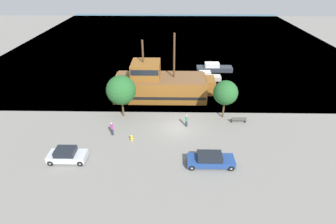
% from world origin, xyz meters
% --- Properties ---
extents(ground_plane, '(160.00, 160.00, 0.00)m').
position_xyz_m(ground_plane, '(0.00, 0.00, 0.00)').
color(ground_plane, gray).
extents(water_surface, '(80.00, 80.00, 0.00)m').
position_xyz_m(water_surface, '(0.00, 44.00, 0.00)').
color(water_surface, '#38667F').
rests_on(water_surface, ground).
extents(pirate_ship, '(15.39, 5.57, 10.01)m').
position_xyz_m(pirate_ship, '(-2.80, 8.85, 2.13)').
color(pirate_ship, brown).
rests_on(pirate_ship, water_surface).
extents(moored_boat_dockside, '(5.02, 1.83, 1.57)m').
position_xyz_m(moored_boat_dockside, '(5.37, 16.06, 0.58)').
color(moored_boat_dockside, '#B7B2A8').
rests_on(moored_boat_dockside, water_surface).
extents(moored_boat_outer, '(6.87, 2.06, 1.64)m').
position_xyz_m(moored_boat_outer, '(7.30, 20.46, 0.61)').
color(moored_boat_outer, '#2D333D').
rests_on(moored_boat_outer, water_surface).
extents(parked_car_curb_front, '(4.03, 1.89, 1.51)m').
position_xyz_m(parked_car_curb_front, '(-11.99, -6.61, 0.74)').
color(parked_car_curb_front, '#B7BCC6').
rests_on(parked_car_curb_front, ground_plane).
extents(parked_car_curb_mid, '(4.93, 1.90, 1.42)m').
position_xyz_m(parked_car_curb_mid, '(3.26, -7.06, 0.71)').
color(parked_car_curb_mid, navy).
rests_on(parked_car_curb_mid, ground_plane).
extents(fire_hydrant, '(0.42, 0.25, 0.76)m').
position_xyz_m(fire_hydrant, '(-5.61, -2.86, 0.41)').
color(fire_hydrant, yellow).
rests_on(fire_hydrant, ground_plane).
extents(bench_promenade_east, '(1.92, 0.45, 0.85)m').
position_xyz_m(bench_promenade_east, '(8.10, 1.44, 0.45)').
color(bench_promenade_east, '#4C4742').
rests_on(bench_promenade_east, ground_plane).
extents(pedestrian_walking_near, '(0.32, 0.32, 1.78)m').
position_xyz_m(pedestrian_walking_near, '(-8.14, -1.70, 0.91)').
color(pedestrian_walking_near, '#232838').
rests_on(pedestrian_walking_near, ground_plane).
extents(pedestrian_walking_far, '(0.32, 0.32, 1.69)m').
position_xyz_m(pedestrian_walking_far, '(1.08, 0.39, 0.86)').
color(pedestrian_walking_far, '#232838').
rests_on(pedestrian_walking_far, ground_plane).
extents(tree_row_east, '(3.91, 3.91, 5.93)m').
position_xyz_m(tree_row_east, '(-7.54, 2.88, 3.96)').
color(tree_row_east, brown).
rests_on(tree_row_east, ground_plane).
extents(tree_row_mideast, '(3.26, 3.26, 5.35)m').
position_xyz_m(tree_row_mideast, '(6.22, 2.84, 3.71)').
color(tree_row_mideast, brown).
rests_on(tree_row_mideast, ground_plane).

